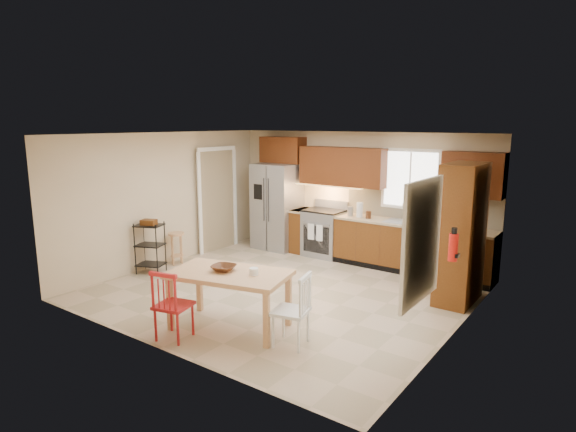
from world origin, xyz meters
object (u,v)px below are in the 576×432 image
(refrigerator, at_px, (277,206))
(bar_stool, at_px, (177,249))
(dining_table, at_px, (230,300))
(chair_red, at_px, (174,304))
(pantry, at_px, (461,234))
(soap_bottle, at_px, (421,220))
(chair_white, at_px, (291,310))
(table_bowl, at_px, (224,271))
(fire_extinguisher, at_px, (453,247))
(range_stove, at_px, (324,233))
(table_jar, at_px, (254,273))
(utility_cart, at_px, (150,248))

(refrigerator, height_order, bar_stool, refrigerator)
(dining_table, height_order, chair_red, chair_red)
(pantry, bearing_deg, bar_stool, -166.31)
(refrigerator, distance_m, soap_bottle, 3.18)
(dining_table, height_order, chair_white, chair_white)
(pantry, bearing_deg, table_bowl, -129.42)
(refrigerator, distance_m, fire_extinguisher, 4.76)
(fire_extinguisher, relative_size, chair_red, 0.40)
(range_stove, relative_size, pantry, 0.44)
(dining_table, relative_size, bar_stool, 2.48)
(table_bowl, xyz_separation_m, table_jar, (0.43, 0.10, 0.03))
(refrigerator, xyz_separation_m, soap_bottle, (3.18, -0.02, 0.09))
(soap_bottle, height_order, chair_white, soap_bottle)
(soap_bottle, distance_m, utility_cart, 4.85)
(refrigerator, bearing_deg, range_stove, 2.99)
(fire_extinguisher, height_order, chair_red, fire_extinguisher)
(table_jar, bearing_deg, soap_bottle, 76.25)
(pantry, xyz_separation_m, table_bowl, (-2.25, -2.74, -0.29))
(soap_bottle, bearing_deg, range_stove, 177.60)
(refrigerator, bearing_deg, dining_table, -61.66)
(refrigerator, height_order, chair_white, refrigerator)
(refrigerator, height_order, fire_extinguisher, refrigerator)
(range_stove, xyz_separation_m, table_bowl, (0.73, -3.72, 0.30))
(range_stove, bearing_deg, table_bowl, -78.91)
(bar_stool, bearing_deg, range_stove, 69.37)
(bar_stool, bearing_deg, soap_bottle, 48.93)
(table_bowl, height_order, bar_stool, table_bowl)
(chair_red, distance_m, table_bowl, 0.76)
(bar_stool, relative_size, utility_cart, 0.67)
(refrigerator, height_order, soap_bottle, refrigerator)
(table_jar, bearing_deg, range_stove, 107.78)
(dining_table, xyz_separation_m, table_jar, (0.34, 0.10, 0.41))
(bar_stool, bearing_deg, pantry, 34.79)
(range_stove, xyz_separation_m, table_jar, (1.16, -3.63, 0.33))
(pantry, xyz_separation_m, chair_red, (-2.50, -3.39, -0.60))
(range_stove, height_order, table_bowl, range_stove)
(chair_white, bearing_deg, table_bowl, 78.88)
(fire_extinguisher, xyz_separation_m, table_bowl, (-2.45, -1.69, -0.34))
(soap_bottle, distance_m, table_bowl, 3.87)
(table_jar, xyz_separation_m, bar_stool, (-3.11, 1.44, -0.48))
(dining_table, distance_m, bar_stool, 3.17)
(soap_bottle, xyz_separation_m, dining_table, (-1.20, -3.64, -0.62))
(chair_red, relative_size, table_jar, 6.97)
(refrigerator, relative_size, chair_white, 2.01)
(table_jar, distance_m, bar_stool, 3.46)
(soap_bottle, height_order, fire_extinguisher, fire_extinguisher)
(bar_stool, bearing_deg, utility_cart, -68.90)
(soap_bottle, height_order, table_bowl, soap_bottle)
(chair_white, height_order, table_bowl, chair_white)
(chair_white, height_order, bar_stool, chair_white)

